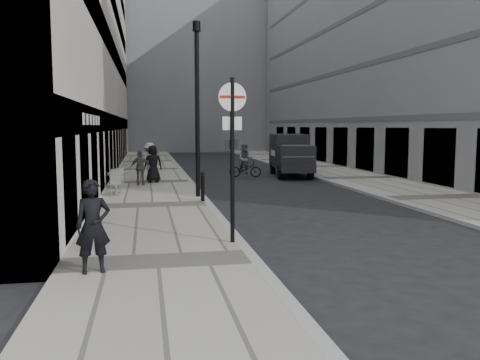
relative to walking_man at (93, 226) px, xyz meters
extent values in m
plane|color=black|center=(3.21, -2.07, -1.01)|extent=(120.00, 120.00, 0.00)
cube|color=#9D998E|center=(1.21, 15.93, -0.95)|extent=(4.00, 60.00, 0.12)
cube|color=#9D998E|center=(12.21, 15.93, -0.95)|extent=(4.00, 60.00, 0.12)
cube|color=beige|center=(-2.79, 22.43, 7.99)|extent=(4.00, 45.00, 18.00)
cube|color=slate|center=(17.21, 22.43, 8.99)|extent=(6.00, 45.00, 20.00)
cube|color=slate|center=(4.71, 53.93, 9.99)|extent=(24.00, 16.00, 22.00)
imported|color=black|center=(0.00, 0.00, 0.00)|extent=(0.72, 0.55, 1.78)
cylinder|color=black|center=(3.01, 2.01, 1.05)|extent=(0.10, 0.10, 3.89)
cylinder|color=white|center=(3.01, 2.01, 2.55)|extent=(0.67, 0.11, 0.67)
cube|color=#B21414|center=(3.01, 1.99, 2.55)|extent=(0.61, 0.08, 0.07)
cube|color=white|center=(3.01, 2.04, 1.94)|extent=(0.47, 0.08, 0.31)
cylinder|color=black|center=(3.01, 10.11, 2.36)|extent=(0.17, 0.17, 6.51)
cylinder|color=black|center=(3.01, 10.11, 5.67)|extent=(0.30, 0.30, 0.38)
cylinder|color=black|center=(3.06, 8.93, -0.38)|extent=(0.13, 0.13, 1.01)
cylinder|color=black|center=(3.06, 8.79, -0.44)|extent=(0.12, 0.12, 0.90)
cylinder|color=black|center=(8.19, 16.87, -0.63)|extent=(0.36, 0.78, 0.76)
cylinder|color=black|center=(9.84, 16.66, -0.63)|extent=(0.36, 0.78, 0.76)
cylinder|color=black|center=(8.58, 20.06, -0.63)|extent=(0.36, 0.78, 0.76)
cylinder|color=black|center=(10.23, 19.86, -0.63)|extent=(0.36, 0.78, 0.76)
cube|color=black|center=(9.31, 19.21, 0.46)|extent=(2.29, 3.61, 1.89)
cube|color=black|center=(9.00, 16.67, 0.17)|extent=(2.09, 1.92, 1.32)
cube|color=#1E2328|center=(8.92, 15.97, 0.55)|extent=(1.68, 0.53, 0.70)
imported|color=black|center=(6.52, 18.29, -0.54)|extent=(1.87, 0.93, 0.94)
imported|color=slate|center=(6.52, 18.29, 0.03)|extent=(0.97, 0.81, 1.77)
imported|color=#56565B|center=(0.75, 14.51, -0.07)|extent=(1.01, 0.53, 1.64)
imported|color=beige|center=(1.21, 16.87, 0.07)|extent=(1.34, 0.91, 1.91)
imported|color=black|center=(1.35, 15.56, 0.03)|extent=(0.97, 0.71, 1.84)
cylinder|color=#B9BABC|center=(-0.39, 13.54, -0.88)|extent=(0.40, 0.40, 0.03)
cylinder|color=#B9BABC|center=(-0.39, 13.54, -0.54)|extent=(0.05, 0.05, 0.68)
cylinder|color=#B9BABC|center=(-0.39, 13.54, -0.20)|extent=(0.64, 0.64, 0.03)
cylinder|color=silver|center=(-0.18, 13.61, -0.88)|extent=(0.41, 0.41, 0.03)
cylinder|color=silver|center=(-0.18, 13.61, -0.53)|extent=(0.06, 0.06, 0.70)
cylinder|color=silver|center=(-0.18, 13.61, -0.18)|extent=(0.66, 0.66, 0.03)
cylinder|color=#A9A9AB|center=(-0.20, 11.39, -0.87)|extent=(0.46, 0.46, 0.03)
cylinder|color=#A9A9AB|center=(-0.20, 11.39, -0.49)|extent=(0.06, 0.06, 0.77)
cylinder|color=#A9A9AB|center=(-0.20, 11.39, -0.11)|extent=(0.73, 0.73, 0.03)
camera|label=1|loc=(1.00, -9.76, 1.88)|focal=38.00mm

